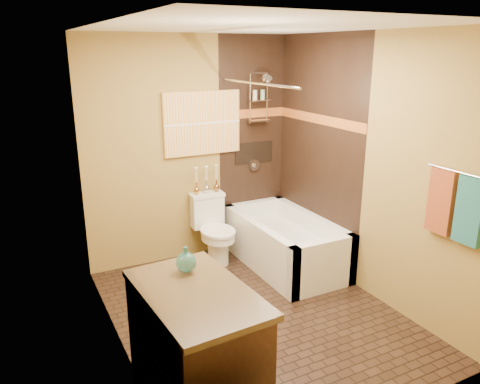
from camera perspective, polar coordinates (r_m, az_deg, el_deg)
floor at (r=4.46m, az=1.81°, el=-14.57°), size 3.00×3.00×0.00m
wall_left at (r=3.54m, az=-15.22°, el=-1.39°), size 0.02×3.00×2.50m
wall_right at (r=4.64m, az=15.04°, el=2.91°), size 0.02×3.00×2.50m
wall_back at (r=5.27m, az=-6.04°, el=5.05°), size 2.40×0.02×2.50m
wall_front at (r=2.81m, az=17.15°, el=-6.42°), size 2.40×0.02×2.50m
ceiling at (r=3.80m, az=2.18°, el=19.52°), size 3.00×3.00×0.00m
alcove_tile_back at (r=5.58m, az=1.46°, el=5.80°), size 0.85×0.01×2.50m
alcove_tile_right at (r=5.19m, az=9.42°, el=4.73°), size 0.01×1.50×2.50m
mosaic_band_back at (r=5.51m, az=1.54°, el=9.56°), size 0.85×0.01×0.10m
mosaic_band_right at (r=5.12m, az=9.53°, el=8.77°), size 0.01×1.50×0.10m
alcove_niche at (r=5.61m, az=1.71°, el=4.81°), size 0.50×0.01×0.25m
shower_fixtures at (r=5.43m, az=2.30°, el=9.93°), size 0.24×0.33×1.16m
curtain_rod at (r=4.66m, az=1.86°, el=13.14°), size 0.03×1.55×0.03m
towel_bar at (r=3.87m, az=25.10°, el=2.19°), size 0.02×0.55×0.02m
towel_teal at (r=3.87m, az=26.19°, el=-2.11°), size 0.05×0.22×0.52m
towel_rust at (r=4.02m, az=23.27°, el=-1.07°), size 0.05×0.22×0.52m
sunset_painting at (r=5.25m, az=-4.62°, el=8.36°), size 0.90×0.04×0.70m
vanity_mirror at (r=2.66m, az=-11.22°, el=-1.56°), size 0.01×1.00×0.90m
bathtub at (r=5.29m, az=5.48°, el=-6.60°), size 0.80×1.50×0.55m
toilet at (r=5.32m, az=-3.25°, el=-4.50°), size 0.40×0.58×0.76m
vanity at (r=3.22m, az=-5.34°, el=-18.89°), size 0.68×1.05×0.90m
teal_bottle at (r=3.17m, az=-6.61°, el=-8.19°), size 0.17×0.17×0.22m
bud_vases at (r=5.30m, az=-4.11°, el=1.61°), size 0.31×0.07×0.31m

